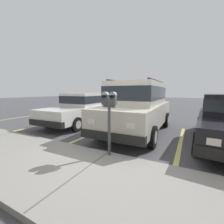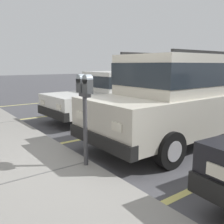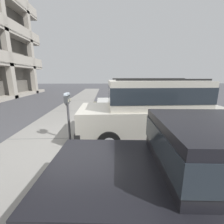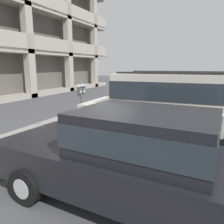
# 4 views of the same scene
# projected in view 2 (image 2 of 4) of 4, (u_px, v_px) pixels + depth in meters

# --- Properties ---
(ground_plane) EXTENTS (80.00, 80.00, 0.10)m
(ground_plane) POSITION_uv_depth(u_px,v_px,m) (100.00, 167.00, 4.49)
(ground_plane) COLOR #4C4C51
(sidewalk) EXTENTS (40.00, 2.20, 0.12)m
(sidewalk) POSITION_uv_depth(u_px,v_px,m) (28.00, 181.00, 3.72)
(sidewalk) COLOR gray
(sidewalk) RESTS_ON ground_plane
(parking_stall_lines) EXTENTS (12.52, 4.80, 0.01)m
(parking_stall_lines) POSITION_uv_depth(u_px,v_px,m) (112.00, 133.00, 6.52)
(parking_stall_lines) COLOR #DBD16B
(parking_stall_lines) RESTS_ON ground_plane
(silver_suv) EXTENTS (2.07, 4.81, 2.03)m
(silver_suv) POSITION_uv_depth(u_px,v_px,m) (183.00, 95.00, 5.72)
(silver_suv) COLOR beige
(silver_suv) RESTS_ON ground_plane
(dark_hatchback) EXTENTS (1.94, 4.53, 1.54)m
(dark_hatchback) POSITION_uv_depth(u_px,v_px,m) (115.00, 93.00, 8.38)
(dark_hatchback) COLOR silver
(dark_hatchback) RESTS_ON ground_plane
(parking_meter_near) EXTENTS (0.35, 0.12, 1.50)m
(parking_meter_near) POSITION_uv_depth(u_px,v_px,m) (85.00, 99.00, 3.97)
(parking_meter_near) COLOR #47474C
(parking_meter_near) RESTS_ON sidewalk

